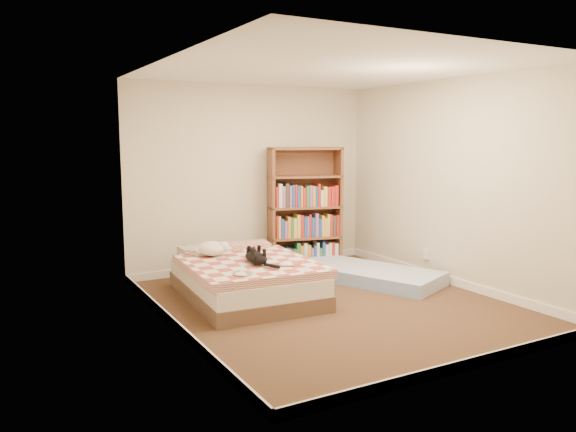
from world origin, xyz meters
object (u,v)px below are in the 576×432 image
white_dog (213,249)px  bookshelf (304,224)px  black_cat (255,257)px  floor_mattress (367,274)px  bed (244,278)px

white_dog → bookshelf: bearing=8.2°
black_cat → bookshelf: bearing=55.2°
floor_mattress → black_cat: black_cat is taller
floor_mattress → white_dog: bearing=144.8°
white_dog → bed: bearing=-67.0°
bed → black_cat: size_ratio=2.82×
floor_mattress → white_dog: (-1.92, 0.40, 0.44)m
bed → white_dog: 0.51m
floor_mattress → white_dog: size_ratio=4.46×
floor_mattress → white_dog: 2.01m
bookshelf → floor_mattress: bookshelf is taller
floor_mattress → bookshelf: bearing=82.6°
white_dog → black_cat: bearing=-80.1°
bookshelf → bed: bearing=-129.8°
bookshelf → white_dog: bearing=-143.4°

